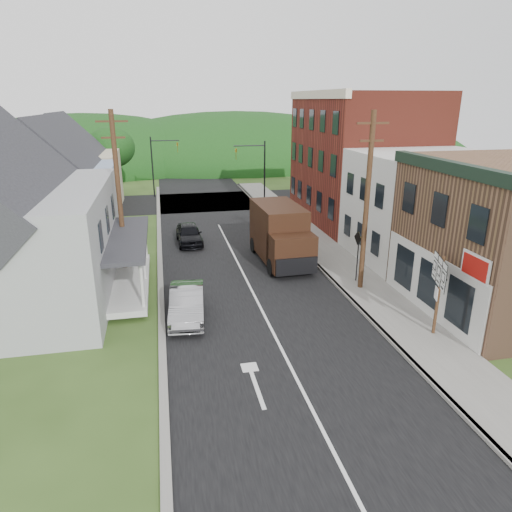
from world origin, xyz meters
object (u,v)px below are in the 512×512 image
dark_sedan (189,234)px  route_sign_cluster (439,284)px  silver_sedan (187,304)px  delivery_van (281,234)px  warning_sign (358,249)px

dark_sedan → route_sign_cluster: route_sign_cluster is taller
silver_sedan → route_sign_cluster: 10.79m
dark_sedan → delivery_van: bearing=-45.0°
dark_sedan → silver_sedan: bearing=-96.2°
delivery_van → dark_sedan: bearing=135.1°
silver_sedan → warning_sign: warning_sign is taller
route_sign_cluster → dark_sedan: bearing=139.9°
route_sign_cluster → warning_sign: size_ratio=1.22×
dark_sedan → route_sign_cluster: 17.82m
dark_sedan → delivery_van: delivery_van is taller
dark_sedan → warning_sign: warning_sign is taller
dark_sedan → route_sign_cluster: bearing=-61.0°
silver_sedan → dark_sedan: 11.46m
delivery_van → route_sign_cluster: size_ratio=1.84×
silver_sedan → warning_sign: (9.19, 2.34, 1.23)m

